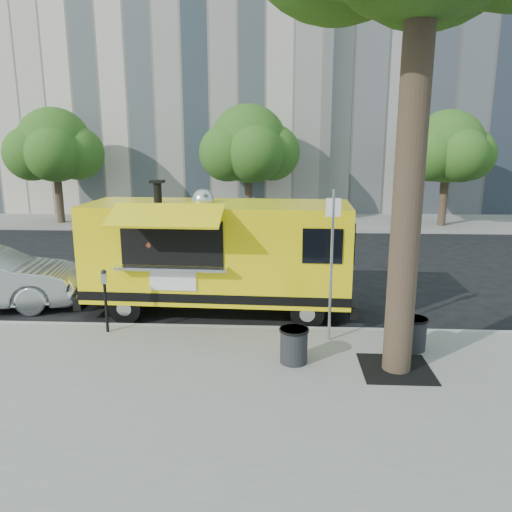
{
  "coord_description": "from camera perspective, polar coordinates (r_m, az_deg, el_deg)",
  "views": [
    {
      "loc": [
        0.58,
        -10.91,
        4.04
      ],
      "look_at": [
        0.02,
        0.0,
        1.48
      ],
      "focal_mm": 35.0,
      "sensor_mm": 36.0,
      "label": 1
    }
  ],
  "objects": [
    {
      "name": "trash_bin_left",
      "position": [
        9.98,
        17.53,
        -8.35
      ],
      "size": [
        0.52,
        0.52,
        0.62
      ],
      "color": "black",
      "rests_on": "sidewalk"
    },
    {
      "name": "far_tree_c",
      "position": [
        24.46,
        21.06,
        11.57
      ],
      "size": [
        3.24,
        3.24,
        5.21
      ],
      "color": "#33261C",
      "rests_on": "far_sidewalk"
    },
    {
      "name": "tree_well",
      "position": [
        9.21,
        15.69,
        -12.3
      ],
      "size": [
        1.2,
        1.2,
        0.02
      ],
      "primitive_type": "cube",
      "color": "black",
      "rests_on": "sidewalk"
    },
    {
      "name": "trash_bin_right",
      "position": [
        9.03,
        4.35,
        -10.04
      ],
      "size": [
        0.53,
        0.53,
        0.64
      ],
      "color": "black",
      "rests_on": "sidewalk"
    },
    {
      "name": "ground",
      "position": [
        11.65,
        -0.09,
        -7.13
      ],
      "size": [
        120.0,
        120.0,
        0.0
      ],
      "primitive_type": "plane",
      "color": "black",
      "rests_on": "ground"
    },
    {
      "name": "building_left",
      "position": [
        34.92,
        -12.65,
        26.07
      ],
      "size": [
        22.0,
        14.0,
        24.0
      ],
      "primitive_type": "cube",
      "color": "beige",
      "rests_on": "ground"
    },
    {
      "name": "food_truck",
      "position": [
        11.61,
        -4.49,
        0.31
      ],
      "size": [
        6.4,
        3.03,
        3.11
      ],
      "rotation": [
        0.0,
        0.0,
        -0.04
      ],
      "color": "yellow",
      "rests_on": "ground"
    },
    {
      "name": "far_sidewalk",
      "position": [
        24.73,
        1.58,
        3.95
      ],
      "size": [
        60.0,
        5.0,
        0.15
      ],
      "primitive_type": "cube",
      "color": "gray",
      "rests_on": "ground"
    },
    {
      "name": "far_tree_a",
      "position": [
        25.51,
        -22.03,
        11.65
      ],
      "size": [
        3.42,
        3.42,
        5.36
      ],
      "color": "#33261C",
      "rests_on": "far_sidewalk"
    },
    {
      "name": "curb",
      "position": [
        10.75,
        -0.35,
        -8.47
      ],
      "size": [
        60.0,
        0.14,
        0.16
      ],
      "primitive_type": "cube",
      "color": "#999993",
      "rests_on": "ground"
    },
    {
      "name": "sidewalk",
      "position": [
        7.99,
        -1.68,
        -16.62
      ],
      "size": [
        60.0,
        6.0,
        0.15
      ],
      "primitive_type": "cube",
      "color": "gray",
      "rests_on": "ground"
    },
    {
      "name": "parking_meter",
      "position": [
        10.65,
        -16.86,
        -4.1
      ],
      "size": [
        0.11,
        0.11,
        1.33
      ],
      "color": "black",
      "rests_on": "sidewalk"
    },
    {
      "name": "building_mid",
      "position": [
        36.27,
        22.97,
        21.67
      ],
      "size": [
        20.0,
        14.0,
        20.0
      ],
      "primitive_type": "cube",
      "color": "gray",
      "rests_on": "ground"
    },
    {
      "name": "far_tree_b",
      "position": [
        23.66,
        -0.9,
        12.68
      ],
      "size": [
        3.6,
        3.6,
        5.5
      ],
      "color": "#33261C",
      "rests_on": "far_sidewalk"
    },
    {
      "name": "sign_post",
      "position": [
        9.66,
        8.64,
        -0.1
      ],
      "size": [
        0.28,
        0.06,
        3.0
      ],
      "color": "silver",
      "rests_on": "sidewalk"
    }
  ]
}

